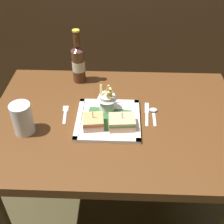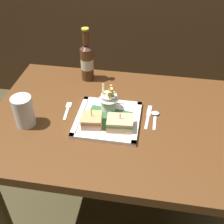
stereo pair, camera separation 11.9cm
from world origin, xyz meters
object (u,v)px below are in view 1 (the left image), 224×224
Objects in this scene: knife at (147,113)px; spoon at (154,112)px; fork at (65,113)px; square_plate at (108,120)px; dining_table at (116,137)px; water_glass at (23,120)px; fries_cup at (107,99)px; sandwich_half_left at (93,122)px; sandwich_half_right at (122,122)px; beer_bottle at (78,63)px.

knife is 0.03m from spoon.
square_plate is at bearing -12.84° from fork.
dining_table is 8.23× the size of water_glass.
water_glass is at bearing -156.25° from fries_cup.
sandwich_half_left is 0.13m from fries_cup.
water_glass is at bearing -167.56° from square_plate.
sandwich_half_right is (0.06, -0.05, 0.03)m from square_plate.
water_glass is (-0.32, -0.14, -0.00)m from fries_cup.
spoon is at bearing 23.11° from sandwich_half_left.
knife is 1.35× the size of spoon.
fork is 0.38m from spoon.
beer_bottle is 2.04× the size of water_glass.
knife is at bearing -174.15° from spoon.
fries_cup is 0.92× the size of water_glass.
beer_bottle is 2.18× the size of fork.
fork is (-0.24, 0.09, -0.03)m from sandwich_half_right.
water_glass is (-0.27, -0.03, 0.02)m from sandwich_half_left.
spoon is at bearing -34.94° from beer_bottle.
dining_table is 0.18m from knife.
knife is (0.17, -0.01, -0.06)m from fries_cup.
sandwich_half_left is 0.34× the size of beer_bottle.
water_glass reaches higher than knife.
beer_bottle is at bearing 145.06° from spoon.
spoon reaches higher than dining_table.
spoon is (0.16, 0.04, 0.12)m from dining_table.
fries_cup is 0.98× the size of fork.
dining_table is at bearing 37.65° from sandwich_half_left.
dining_table is 8.76× the size of fork.
fries_cup is 0.28m from beer_bottle.
water_glass is 0.82× the size of knife.
beer_bottle reaches higher than dining_table.
dining_table is 0.13m from square_plate.
dining_table is at bearing -56.38° from beer_bottle.
sandwich_half_left is at bearing -154.87° from knife.
beer_bottle reaches higher than fries_cup.
spoon is at bearing 5.85° from knife.
spoon is at bearing 17.64° from square_plate.
spoon is at bearing 13.36° from dining_table.
sandwich_half_left is at bearing -34.11° from fork.
water_glass is at bearing -175.99° from sandwich_half_right.
dining_table is 11.93× the size of sandwich_half_left.
sandwich_half_right is at bearing -69.49° from dining_table.
knife is (0.35, 0.02, 0.00)m from fork.
sandwich_half_left is at bearing -156.89° from spoon.
square_plate is 1.66× the size of knife.
sandwich_half_right reaches higher than dining_table.
beer_bottle is 0.28m from fork.
water_glass is (-0.17, -0.38, -0.04)m from beer_bottle.
sandwich_half_left is 0.82× the size of sandwich_half_right.
beer_bottle is (-0.10, 0.35, 0.07)m from sandwich_half_left.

